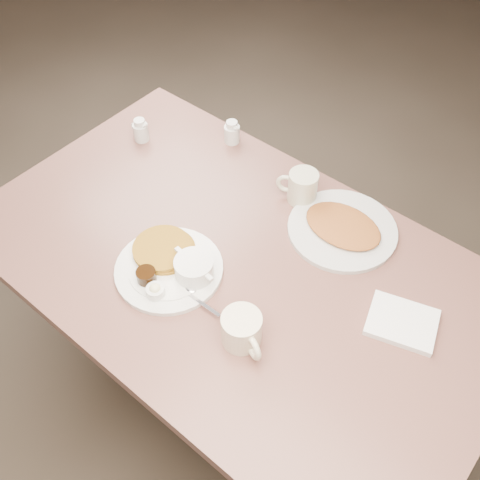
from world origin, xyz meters
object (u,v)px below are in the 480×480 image
Objects in this scene: creamer_left at (141,130)px; hash_plate at (342,228)px; diner_table at (236,296)px; main_plate at (172,265)px; creamer_right at (232,132)px; coffee_mug_near at (242,330)px; coffee_mug_far at (302,187)px.

hash_plate is at bearing 6.15° from creamer_left.
creamer_left reaches higher than diner_table.
creamer_right is at bearing 113.88° from main_plate.
main_plate reaches higher than diner_table.
diner_table is 0.26m from main_plate.
coffee_mug_near is at bearing -46.11° from diner_table.
coffee_mug_near is 0.48× the size of hash_plate.
creamer_left is 0.31m from creamer_right.
coffee_mug_near is 1.92× the size of creamer_right.
hash_plate is (-0.01, 0.46, -0.03)m from coffee_mug_near.
creamer_left is (-0.58, 0.20, 0.21)m from diner_table.
coffee_mug_far is at bearing 76.64° from main_plate.
main_plate is at bearing -128.96° from diner_table.
coffee_mug_far is 0.59m from creamer_left.
coffee_mug_near is at bearing -9.31° from main_plate.
main_plate is 2.74× the size of coffee_mug_far.
hash_plate reaches higher than diner_table.
creamer_left reaches higher than main_plate.
main_plate is at bearing -103.36° from coffee_mug_far.
hash_plate is at bearing -10.42° from coffee_mug_far.
creamer_right is 0.52m from hash_plate.
coffee_mug_far is at bearing -12.50° from creamer_right.
main_plate is at bearing -123.73° from hash_plate.
creamer_left is at bearing 144.66° from main_plate.
main_plate is 4.68× the size of creamer_left.
creamer_right is (-0.34, 0.07, -0.01)m from coffee_mug_far.
coffee_mug_far is at bearing 10.99° from creamer_left.
hash_plate is at bearing -11.80° from creamer_right.
diner_table is 0.33m from coffee_mug_near.
coffee_mug_far reaches higher than creamer_right.
coffee_mug_far is at bearing 109.79° from coffee_mug_near.
coffee_mug_near is (0.28, -0.05, 0.02)m from main_plate.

